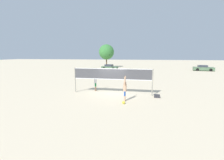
% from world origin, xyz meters
% --- Properties ---
extents(ground_plane, '(200.00, 200.00, 0.00)m').
position_xyz_m(ground_plane, '(0.00, 0.00, 0.00)').
color(ground_plane, beige).
extents(volleyball_net, '(7.63, 0.10, 2.48)m').
position_xyz_m(volleyball_net, '(0.00, 0.00, 1.80)').
color(volleyball_net, gray).
rests_on(volleyball_net, ground_plane).
extents(player_spiker, '(0.28, 0.69, 2.04)m').
position_xyz_m(player_spiker, '(1.44, -2.07, 1.07)').
color(player_spiker, tan).
rests_on(player_spiker, ground_plane).
extents(player_blocker, '(0.28, 0.69, 2.03)m').
position_xyz_m(player_blocker, '(-1.94, 0.94, 1.06)').
color(player_blocker, '#8C664C').
rests_on(player_blocker, ground_plane).
extents(volleyball, '(0.24, 0.24, 0.24)m').
position_xyz_m(volleyball, '(1.43, -2.83, 0.12)').
color(volleyball, yellow).
rests_on(volleyball, ground_plane).
extents(gear_bag, '(0.48, 0.27, 0.28)m').
position_xyz_m(gear_bag, '(4.16, -0.56, 0.14)').
color(gear_bag, '#2D2D33').
rests_on(gear_bag, ground_plane).
extents(parked_car_near, '(4.58, 2.56, 1.32)m').
position_xyz_m(parked_car_near, '(17.36, 24.65, 0.60)').
color(parked_car_near, '#4C6B4C').
rests_on(parked_car_near, ground_plane).
extents(parked_car_mid, '(4.37, 2.45, 1.29)m').
position_xyz_m(parked_car_mid, '(-5.05, 23.97, 0.58)').
color(parked_car_mid, '#4C6B4C').
rests_on(parked_car_mid, ground_plane).
extents(tree_left_cluster, '(4.44, 4.44, 6.76)m').
position_xyz_m(tree_left_cluster, '(-7.14, 29.83, 4.53)').
color(tree_left_cluster, '#4C3823').
rests_on(tree_left_cluster, ground_plane).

